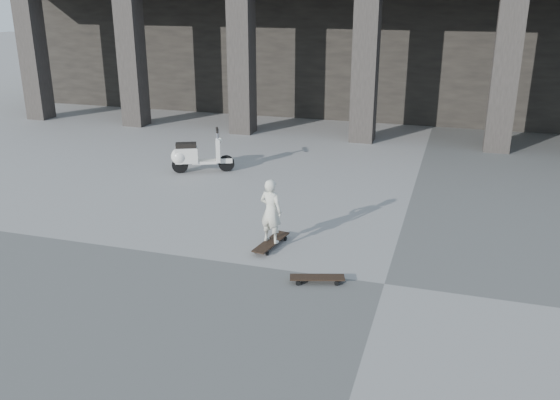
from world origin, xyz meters
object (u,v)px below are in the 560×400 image
(skateboard_spare, at_px, (317,278))
(scooter, at_px, (192,156))
(child, at_px, (271,211))
(longboard, at_px, (271,242))

(skateboard_spare, distance_m, scooter, 6.11)
(child, distance_m, scooter, 4.66)
(longboard, relative_size, scooter, 0.72)
(skateboard_spare, xyz_separation_m, child, (-1.03, 1.02, 0.56))
(skateboard_spare, bearing_deg, scooter, 115.51)
(skateboard_spare, relative_size, child, 0.76)
(skateboard_spare, bearing_deg, longboard, 118.79)
(longboard, relative_size, skateboard_spare, 1.21)
(longboard, xyz_separation_m, child, (-0.00, 0.00, 0.56))
(longboard, bearing_deg, child, 99.23)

